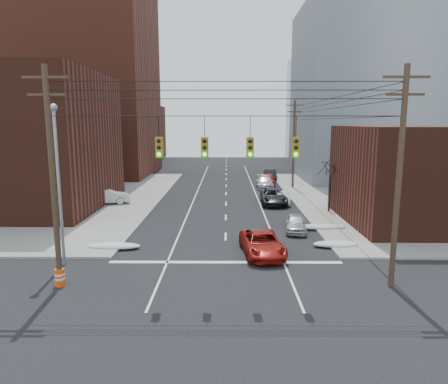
{
  "coord_description": "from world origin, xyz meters",
  "views": [
    {
      "loc": [
        0.06,
        -16.38,
        8.3
      ],
      "look_at": [
        -0.13,
        13.91,
        3.0
      ],
      "focal_mm": 32.0,
      "sensor_mm": 36.0,
      "label": 1
    }
  ],
  "objects_px": {
    "red_pickup": "(262,243)",
    "construction_barrel": "(60,277)",
    "parked_car_d": "(265,182)",
    "lot_car_b": "(88,190)",
    "parked_car_c": "(274,197)",
    "lot_car_d": "(50,195)",
    "parked_car_a": "(296,223)",
    "parked_car_b": "(283,198)",
    "lot_car_a": "(106,196)",
    "parked_car_e": "(268,179)",
    "parked_car_f": "(270,175)",
    "lot_car_c": "(51,199)"
  },
  "relations": [
    {
      "from": "parked_car_e",
      "to": "parked_car_d",
      "type": "bearing_deg",
      "value": -101.84
    },
    {
      "from": "parked_car_a",
      "to": "parked_car_c",
      "type": "xyz_separation_m",
      "value": [
        -0.51,
        10.41,
        0.11
      ]
    },
    {
      "from": "parked_car_d",
      "to": "parked_car_f",
      "type": "height_order",
      "value": "parked_car_f"
    },
    {
      "from": "parked_car_d",
      "to": "parked_car_e",
      "type": "xyz_separation_m",
      "value": [
        0.64,
        2.46,
        0.04
      ]
    },
    {
      "from": "parked_car_a",
      "to": "lot_car_d",
      "type": "bearing_deg",
      "value": 163.24
    },
    {
      "from": "parked_car_e",
      "to": "construction_barrel",
      "type": "relative_size",
      "value": 5.06
    },
    {
      "from": "parked_car_e",
      "to": "construction_barrel",
      "type": "xyz_separation_m",
      "value": [
        -14.1,
        -33.57,
        -0.31
      ]
    },
    {
      "from": "red_pickup",
      "to": "parked_car_a",
      "type": "height_order",
      "value": "red_pickup"
    },
    {
      "from": "parked_car_b",
      "to": "parked_car_e",
      "type": "distance_m",
      "value": 12.61
    },
    {
      "from": "parked_car_e",
      "to": "lot_car_d",
      "type": "xyz_separation_m",
      "value": [
        -23.98,
        -12.18,
        0.07
      ]
    },
    {
      "from": "red_pickup",
      "to": "parked_car_c",
      "type": "relative_size",
      "value": 0.94
    },
    {
      "from": "parked_car_b",
      "to": "lot_car_c",
      "type": "relative_size",
      "value": 0.77
    },
    {
      "from": "parked_car_a",
      "to": "parked_car_c",
      "type": "distance_m",
      "value": 10.43
    },
    {
      "from": "parked_car_d",
      "to": "parked_car_c",
      "type": "bearing_deg",
      "value": -89.19
    },
    {
      "from": "lot_car_a",
      "to": "parked_car_c",
      "type": "bearing_deg",
      "value": -104.58
    },
    {
      "from": "parked_car_a",
      "to": "parked_car_c",
      "type": "height_order",
      "value": "parked_car_c"
    },
    {
      "from": "parked_car_c",
      "to": "lot_car_b",
      "type": "xyz_separation_m",
      "value": [
        -20.52,
        4.22,
        0.02
      ]
    },
    {
      "from": "parked_car_c",
      "to": "parked_car_d",
      "type": "height_order",
      "value": "parked_car_c"
    },
    {
      "from": "red_pickup",
      "to": "parked_car_c",
      "type": "xyz_separation_m",
      "value": [
        2.56,
        15.88,
        0.05
      ]
    },
    {
      "from": "parked_car_d",
      "to": "parked_car_b",
      "type": "bearing_deg",
      "value": -83.61
    },
    {
      "from": "parked_car_d",
      "to": "lot_car_d",
      "type": "distance_m",
      "value": 25.28
    },
    {
      "from": "red_pickup",
      "to": "parked_car_f",
      "type": "distance_m",
      "value": 33.55
    },
    {
      "from": "parked_car_c",
      "to": "lot_car_b",
      "type": "distance_m",
      "value": 20.94
    },
    {
      "from": "parked_car_d",
      "to": "construction_barrel",
      "type": "xyz_separation_m",
      "value": [
        -13.46,
        -31.1,
        -0.27
      ]
    },
    {
      "from": "red_pickup",
      "to": "lot_car_c",
      "type": "relative_size",
      "value": 1.04
    },
    {
      "from": "parked_car_e",
      "to": "parked_car_f",
      "type": "height_order",
      "value": "parked_car_f"
    },
    {
      "from": "red_pickup",
      "to": "lot_car_c",
      "type": "distance_m",
      "value": 23.86
    },
    {
      "from": "parked_car_b",
      "to": "lot_car_b",
      "type": "bearing_deg",
      "value": 175.13
    },
    {
      "from": "lot_car_a",
      "to": "lot_car_b",
      "type": "relative_size",
      "value": 1.02
    },
    {
      "from": "parked_car_c",
      "to": "lot_car_a",
      "type": "relative_size",
      "value": 1.18
    },
    {
      "from": "red_pickup",
      "to": "lot_car_a",
      "type": "height_order",
      "value": "lot_car_a"
    },
    {
      "from": "parked_car_b",
      "to": "construction_barrel",
      "type": "relative_size",
      "value": 4.3
    },
    {
      "from": "parked_car_a",
      "to": "parked_car_b",
      "type": "xyz_separation_m",
      "value": [
        0.48,
        10.47,
        -0.02
      ]
    },
    {
      "from": "lot_car_c",
      "to": "lot_car_b",
      "type": "bearing_deg",
      "value": -18.0
    },
    {
      "from": "red_pickup",
      "to": "lot_car_d",
      "type": "bearing_deg",
      "value": 135.91
    },
    {
      "from": "parked_car_b",
      "to": "parked_car_d",
      "type": "height_order",
      "value": "parked_car_d"
    },
    {
      "from": "parked_car_f",
      "to": "construction_barrel",
      "type": "relative_size",
      "value": 5.25
    },
    {
      "from": "parked_car_e",
      "to": "lot_car_a",
      "type": "bearing_deg",
      "value": -140.33
    },
    {
      "from": "parked_car_c",
      "to": "construction_barrel",
      "type": "height_order",
      "value": "parked_car_c"
    },
    {
      "from": "parked_car_a",
      "to": "lot_car_c",
      "type": "distance_m",
      "value": 24.03
    },
    {
      "from": "parked_car_e",
      "to": "parked_car_f",
      "type": "xyz_separation_m",
      "value": [
        0.8,
        4.77,
        0.0
      ]
    },
    {
      "from": "parked_car_d",
      "to": "lot_car_b",
      "type": "height_order",
      "value": "parked_car_d"
    },
    {
      "from": "red_pickup",
      "to": "parked_car_a",
      "type": "distance_m",
      "value": 6.27
    },
    {
      "from": "parked_car_c",
      "to": "lot_car_c",
      "type": "bearing_deg",
      "value": -172.27
    },
    {
      "from": "red_pickup",
      "to": "lot_car_b",
      "type": "distance_m",
      "value": 26.94
    },
    {
      "from": "lot_car_c",
      "to": "parked_car_b",
      "type": "bearing_deg",
      "value": -89.26
    },
    {
      "from": "parked_car_b",
      "to": "lot_car_d",
      "type": "distance_m",
      "value": 24.26
    },
    {
      "from": "red_pickup",
      "to": "construction_barrel",
      "type": "relative_size",
      "value": 5.82
    },
    {
      "from": "parked_car_c",
      "to": "lot_car_b",
      "type": "relative_size",
      "value": 1.21
    },
    {
      "from": "parked_car_a",
      "to": "parked_car_b",
      "type": "relative_size",
      "value": 1.0
    }
  ]
}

